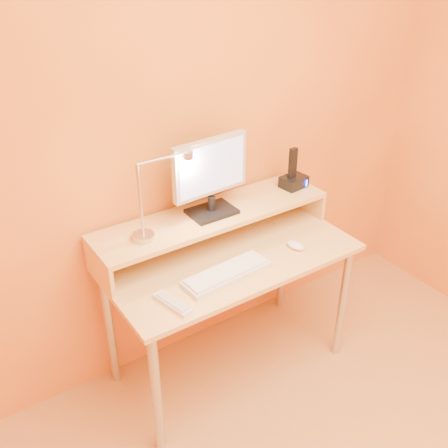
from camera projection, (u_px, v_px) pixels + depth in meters
wall_back at (192, 129)px, 2.41m from camera, size 3.00×0.04×2.50m
desk_leg_fl at (157, 395)px, 2.20m from camera, size 0.04×0.04×0.69m
desk_leg_fr at (343, 303)px, 2.73m from camera, size 0.04×0.04×0.69m
desk_leg_bl at (110, 329)px, 2.56m from camera, size 0.04×0.04×0.69m
desk_leg_br at (282, 259)px, 3.08m from camera, size 0.04×0.04×0.69m
desk_lower at (230, 257)px, 2.46m from camera, size 1.20×0.60×0.02m
shelf_riser_left at (99, 268)px, 2.24m from camera, size 0.02×0.30×0.14m
shelf_riser_right at (305, 198)px, 2.81m from camera, size 0.02×0.30×0.14m
desk_shelf at (213, 215)px, 2.49m from camera, size 1.20×0.30×0.02m
monitor_foot at (212, 211)px, 2.47m from camera, size 0.22×0.16×0.02m
monitor_neck at (212, 203)px, 2.45m from camera, size 0.04×0.04×0.07m
monitor_panel at (210, 167)px, 2.36m from camera, size 0.39×0.06×0.27m
monitor_back at (207, 165)px, 2.38m from camera, size 0.35×0.03×0.23m
monitor_screen at (212, 168)px, 2.35m from camera, size 0.36×0.03×0.23m
lamp_base at (143, 237)px, 2.27m from camera, size 0.10×0.10×0.02m
lamp_post at (140, 201)px, 2.18m from camera, size 0.01×0.01×0.33m
lamp_arm at (163, 158)px, 2.15m from camera, size 0.24×0.01×0.01m
lamp_head at (188, 155)px, 2.22m from camera, size 0.04×0.04×0.03m
lamp_bulb at (188, 159)px, 2.23m from camera, size 0.03×0.03×0.00m
phone_dock at (294, 182)px, 2.71m from camera, size 0.14×0.11×0.06m
phone_handset at (293, 163)px, 2.64m from camera, size 0.04×0.03×0.16m
phone_led at (307, 183)px, 2.69m from camera, size 0.01×0.00×0.04m
keyboard at (227, 274)px, 2.30m from camera, size 0.43×0.16×0.02m
mouse at (296, 245)px, 2.49m from camera, size 0.07×0.10×0.03m
remote_control at (172, 304)px, 2.13m from camera, size 0.09×0.20×0.02m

